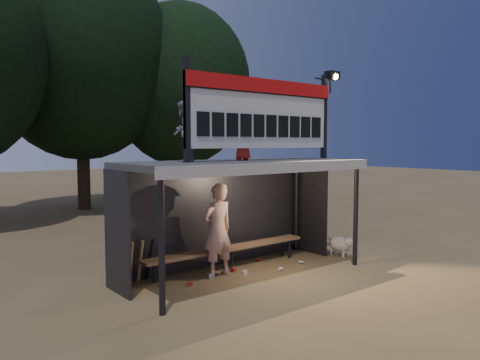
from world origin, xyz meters
name	(u,v)px	position (x,y,z in m)	size (l,w,h in m)	color
ground	(245,275)	(0.00, 0.00, 0.00)	(80.00, 80.00, 0.00)	brown
player	(218,230)	(-0.47, 0.28, 0.94)	(0.68, 0.45, 1.87)	silver
child_a	(183,131)	(-1.23, 0.31, 2.89)	(0.56, 0.43, 1.14)	gray
child_b	(243,139)	(0.08, 0.16, 2.75)	(0.42, 0.27, 0.85)	#AE211A
dugout_shelter	(237,184)	(0.00, 0.24, 1.85)	(5.10, 2.08, 2.32)	#39393B
scoreboard_assembly	(266,111)	(0.56, -0.01, 3.32)	(4.10, 0.27, 1.99)	black
bench	(228,249)	(0.00, 0.55, 0.43)	(4.00, 0.35, 0.48)	brown
tree_mid	(81,55)	(1.00, 11.50, 6.17)	(7.22, 7.22, 10.36)	#302315
tree_right	(180,85)	(5.00, 10.50, 5.19)	(6.08, 6.08, 8.72)	black
dog	(341,244)	(2.82, -0.17, 0.28)	(0.36, 0.81, 0.49)	beige
bats	(140,261)	(-1.90, 0.82, 0.43)	(0.47, 0.32, 0.84)	#9F774A
litter	(249,269)	(0.24, 0.16, 0.04)	(2.91, 1.01, 0.08)	#B3271E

